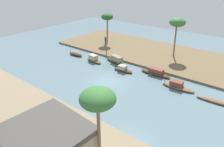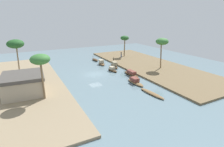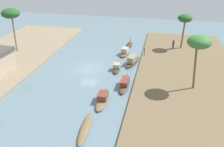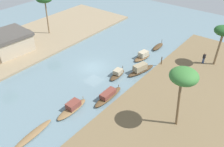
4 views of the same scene
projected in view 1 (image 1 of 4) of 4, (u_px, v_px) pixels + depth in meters
The scene contains 16 objects.
river_water at pixel (108, 82), 30.67m from camera, with size 70.09×70.09×0.00m, color slate.
riverbank_left at pixel (155, 53), 41.14m from camera, with size 40.44×14.40×0.33m, color brown.
riverbank_right at pixel (10, 139), 20.06m from camera, with size 40.44×14.40×0.33m, color #937F60.
sampan_midstream at pixel (76, 54), 40.30m from camera, with size 3.29×1.09×1.05m.
sampan_foreground at pixel (178, 86), 28.89m from camera, with size 4.58×1.35×1.08m.
sampan_upstream_small at pixel (94, 59), 37.48m from camera, with size 3.59×1.71×1.24m.
sampan_near_left_bank at pixel (218, 102), 25.72m from camera, with size 5.30×1.36×0.36m.
sampan_downstream_large at pixel (123, 69), 33.81m from camera, with size 3.41×1.32×1.04m.
sampan_open_hull at pixel (156, 72), 32.67m from camera, with size 5.04×1.21×1.08m.
sampan_with_tall_canopy at pixel (116, 60), 36.83m from camera, with size 5.07×2.28×1.37m.
person_on_near_bank at pixel (105, 41), 45.40m from camera, with size 0.45×0.41×1.69m.
mooring_post at pixel (107, 52), 39.62m from camera, with size 0.14×0.14×1.26m, color #4C3823.
palm_tree_left_near at pixel (177, 23), 36.68m from camera, with size 2.85×2.85×7.01m.
palm_tree_left_far at pixel (107, 18), 44.86m from camera, with size 2.53×2.53×6.21m.
palm_tree_right_short at pixel (98, 100), 15.11m from camera, with size 2.71×2.71×6.73m.
riverside_building at pixel (47, 143), 17.10m from camera, with size 6.82×6.51×3.15m.
Camera 1 is at (-17.08, 21.00, 14.49)m, focal length 33.84 mm.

